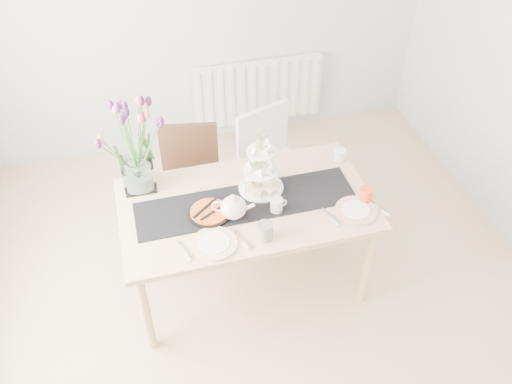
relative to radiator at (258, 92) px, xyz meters
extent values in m
plane|color=tan|center=(-0.50, -2.19, -0.45)|extent=(4.50, 4.50, 0.00)
plane|color=silver|center=(-0.50, 0.06, 0.85)|extent=(4.00, 0.00, 4.00)
cube|color=white|center=(0.00, 0.00, 0.00)|extent=(1.20, 0.08, 0.60)
cube|color=tan|center=(-0.55, -1.73, 0.28)|extent=(1.60, 0.90, 0.04)
cylinder|color=tan|center=(-1.28, -2.11, -0.09)|extent=(0.06, 0.06, 0.71)
cylinder|color=tan|center=(0.18, -2.11, -0.09)|extent=(0.06, 0.06, 0.71)
cylinder|color=tan|center=(-1.28, -1.35, -0.09)|extent=(0.06, 0.06, 0.71)
cylinder|color=tan|center=(0.18, -1.35, -0.09)|extent=(0.06, 0.06, 0.71)
cube|color=#3A2315|center=(-0.82, -1.14, -0.01)|extent=(0.50, 0.50, 0.04)
cube|color=#3A2315|center=(-0.79, -0.95, 0.21)|extent=(0.43, 0.11, 0.41)
cylinder|color=#3A2315|center=(-1.03, -1.29, -0.24)|extent=(0.04, 0.04, 0.42)
cylinder|color=#3A2315|center=(-0.67, -1.35, -0.24)|extent=(0.04, 0.04, 0.42)
cylinder|color=#3A2315|center=(-0.97, -0.94, -0.24)|extent=(0.04, 0.04, 0.42)
cylinder|color=#3A2315|center=(-0.61, -1.00, -0.24)|extent=(0.04, 0.04, 0.42)
cube|color=white|center=(-0.16, -1.15, 0.01)|extent=(0.58, 0.58, 0.04)
cube|color=white|center=(-0.23, -0.96, 0.25)|extent=(0.44, 0.19, 0.43)
cylinder|color=white|center=(-0.26, -1.38, -0.23)|extent=(0.04, 0.04, 0.44)
cylinder|color=white|center=(0.07, -1.26, -0.23)|extent=(0.04, 0.04, 0.44)
cylinder|color=white|center=(-0.39, -1.04, -0.23)|extent=(0.04, 0.04, 0.44)
cylinder|color=white|center=(-0.05, -0.92, -0.23)|extent=(0.04, 0.04, 0.44)
cube|color=black|center=(-0.55, -1.73, 0.30)|extent=(1.40, 0.35, 0.01)
cube|color=silver|center=(-1.18, -1.39, 0.40)|extent=(0.20, 0.20, 0.20)
cylinder|color=gold|center=(-0.42, -1.63, 0.51)|extent=(0.01, 0.01, 0.43)
cylinder|color=white|center=(-0.42, -1.63, 0.31)|extent=(0.29, 0.29, 0.01)
cylinder|color=white|center=(-0.42, -1.63, 0.47)|extent=(0.23, 0.23, 0.01)
cylinder|color=white|center=(-0.42, -1.63, 0.61)|extent=(0.19, 0.19, 0.01)
cylinder|color=white|center=(0.19, -1.47, 0.34)|extent=(0.09, 0.09, 0.08)
cylinder|color=black|center=(-0.79, -1.78, 0.31)|extent=(0.27, 0.27, 0.02)
cylinder|color=#E1591F|center=(-0.79, -1.78, 0.33)|extent=(0.24, 0.24, 0.01)
cylinder|color=gray|center=(-0.51, -2.05, 0.36)|extent=(0.13, 0.13, 0.11)
cylinder|color=silver|center=(-0.38, -1.85, 0.35)|extent=(0.09, 0.09, 0.10)
cylinder|color=#F74C1B|center=(0.19, -1.91, 0.35)|extent=(0.11, 0.11, 0.10)
cylinder|color=silver|center=(-0.81, -2.03, 0.31)|extent=(0.36, 0.36, 0.01)
cylinder|color=white|center=(0.10, -1.98, 0.31)|extent=(0.35, 0.35, 0.01)
camera|label=1|loc=(-1.13, -4.17, 2.66)|focal=38.00mm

